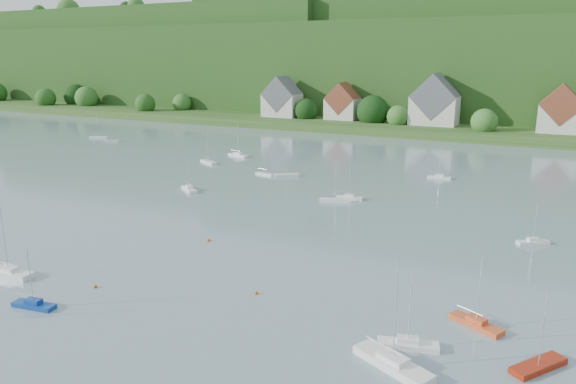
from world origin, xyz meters
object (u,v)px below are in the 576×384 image
at_px(near_sailboat_1, 34,304).
at_px(near_sailboat_5, 476,323).
at_px(near_sailboat_4, 393,363).
at_px(near_sailboat_0, 9,272).
at_px(near_sailboat_3, 408,344).
at_px(near_sailboat_7, 538,365).

height_order(near_sailboat_1, near_sailboat_5, near_sailboat_5).
height_order(near_sailboat_1, near_sailboat_4, near_sailboat_4).
xyz_separation_m(near_sailboat_0, near_sailboat_3, (49.80, 5.44, -0.05)).
xyz_separation_m(near_sailboat_3, near_sailboat_7, (11.34, 1.72, -0.08)).
height_order(near_sailboat_1, near_sailboat_3, near_sailboat_3).
height_order(near_sailboat_4, near_sailboat_7, near_sailboat_4).
bearing_deg(near_sailboat_1, near_sailboat_3, 6.27).
bearing_deg(near_sailboat_7, near_sailboat_5, 82.80).
relative_size(near_sailboat_0, near_sailboat_4, 0.89).
height_order(near_sailboat_1, near_sailboat_7, near_sailboat_7).
bearing_deg(near_sailboat_5, near_sailboat_0, -140.06).
xyz_separation_m(near_sailboat_4, near_sailboat_5, (5.59, 11.27, -0.09)).
bearing_deg(near_sailboat_0, near_sailboat_4, -1.65).
xyz_separation_m(near_sailboat_3, near_sailboat_4, (-0.35, -3.99, 0.09)).
bearing_deg(near_sailboat_1, near_sailboat_7, 4.96).
bearing_deg(near_sailboat_7, near_sailboat_4, 151.19).
bearing_deg(near_sailboat_5, near_sailboat_7, -15.42).
relative_size(near_sailboat_3, near_sailboat_5, 1.02).
relative_size(near_sailboat_1, near_sailboat_4, 0.65).
distance_m(near_sailboat_0, near_sailboat_4, 49.47).
relative_size(near_sailboat_4, near_sailboat_7, 1.33).
distance_m(near_sailboat_1, near_sailboat_3, 40.59).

